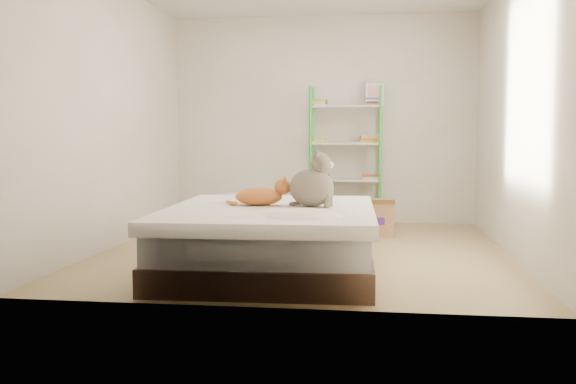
% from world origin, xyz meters
% --- Properties ---
extents(room, '(3.81, 4.21, 2.61)m').
position_xyz_m(room, '(0.00, 0.00, 1.30)').
color(room, '#9A865F').
rests_on(room, ground).
extents(bed, '(1.72, 2.11, 0.52)m').
position_xyz_m(bed, '(-0.17, -0.99, 0.26)').
color(bed, '#4D372B').
rests_on(bed, ground).
extents(orange_cat, '(0.49, 0.31, 0.18)m').
position_xyz_m(orange_cat, '(-0.28, -0.90, 0.62)').
color(orange_cat, orange).
rests_on(orange_cat, bed).
extents(grey_cat, '(0.44, 0.38, 0.45)m').
position_xyz_m(grey_cat, '(0.15, -0.93, 0.75)').
color(grey_cat, '#6C6357').
rests_on(grey_cat, bed).
extents(shelf_unit, '(0.90, 0.36, 1.74)m').
position_xyz_m(shelf_unit, '(0.31, 1.88, 0.83)').
color(shelf_unit, green).
rests_on(shelf_unit, ground).
extents(cardboard_box, '(0.54, 0.51, 0.43)m').
position_xyz_m(cardboard_box, '(0.61, 1.08, 0.19)').
color(cardboard_box, tan).
rests_on(cardboard_box, ground).
extents(white_bin, '(0.39, 0.37, 0.37)m').
position_xyz_m(white_bin, '(-1.13, 1.85, 0.19)').
color(white_bin, white).
rests_on(white_bin, ground).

